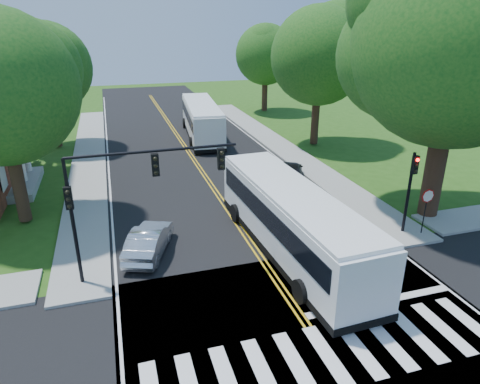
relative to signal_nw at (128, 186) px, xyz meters
name	(u,v)px	position (x,y,z in m)	size (l,w,h in m)	color
ground	(321,345)	(5.86, -6.43, -4.38)	(140.00, 140.00, 0.00)	#254F13
road	(207,179)	(5.86, 11.57, -4.37)	(14.00, 96.00, 0.01)	black
cross_road	(321,345)	(5.86, -6.43, -4.37)	(60.00, 12.00, 0.01)	black
center_line	(196,162)	(5.86, 15.57, -4.36)	(0.36, 70.00, 0.01)	gold
edge_line_w	(109,170)	(-0.94, 15.57, -4.36)	(0.12, 70.00, 0.01)	silver
edge_line_e	(274,155)	(12.66, 15.57, -4.36)	(0.12, 70.00, 0.01)	silver
crosswalk	(327,355)	(5.86, -6.93, -4.36)	(12.60, 3.00, 0.01)	silver
stop_bar	(380,301)	(9.36, -4.83, -4.36)	(6.60, 0.40, 0.01)	silver
sidewalk_nw	(89,160)	(-2.44, 18.57, -4.30)	(2.60, 40.00, 0.15)	gray
sidewalk_ne	(277,144)	(14.16, 18.57, -4.30)	(2.60, 40.00, 0.15)	gray
tree_ne_big	(457,44)	(16.86, 1.57, 5.24)	(10.80, 10.80, 14.91)	#311D13
tree_west_far	(46,68)	(-5.14, 23.57, 2.62)	(7.60, 7.60, 10.67)	#311D13
tree_east_mid	(319,56)	(17.36, 17.57, 3.48)	(8.40, 8.40, 11.93)	#311D13
tree_east_far	(265,55)	(18.36, 33.57, 2.48)	(7.20, 7.20, 10.34)	#311D13
signal_nw	(128,186)	(0.00, 0.00, 0.00)	(7.15, 0.46, 5.66)	black
signal_ne	(411,182)	(14.06, 0.01, -1.41)	(0.30, 0.46, 4.40)	black
stop_sign	(427,201)	(14.86, -0.45, -2.35)	(0.76, 0.08, 2.53)	black
bus_lead	(291,220)	(7.44, 0.04, -2.61)	(3.55, 12.95, 3.32)	white
bus_follow	(202,119)	(8.13, 23.49, -2.62)	(4.06, 13.03, 3.32)	white
hatchback	(149,241)	(0.74, 1.87, -3.66)	(1.50, 4.30, 1.42)	silver
suv	(311,196)	(10.95, 5.00, -3.77)	(1.99, 4.32, 1.20)	silver
dark_sedan	(289,172)	(11.35, 9.30, -3.66)	(1.98, 4.86, 1.41)	black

